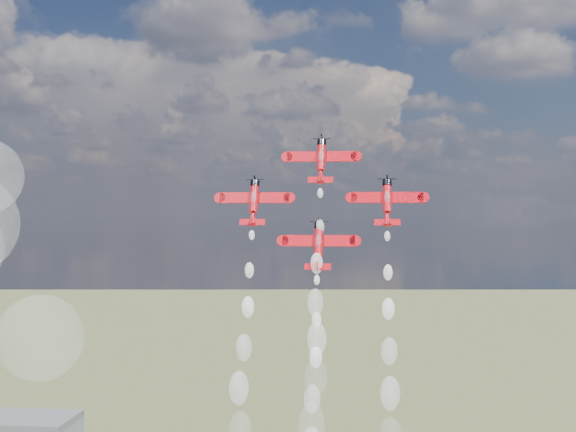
% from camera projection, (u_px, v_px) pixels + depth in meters
% --- Properties ---
extents(hangar, '(50.00, 28.00, 13.00)m').
position_uv_depth(hangar, '(13.00, 432.00, 330.64)').
color(hangar, gray).
rests_on(hangar, ground).
extents(plane_lead, '(13.35, 6.42, 8.97)m').
position_uv_depth(plane_lead, '(321.00, 160.00, 152.88)').
color(plane_lead, red).
rests_on(plane_lead, ground).
extents(plane_left, '(13.35, 6.42, 8.97)m').
position_uv_depth(plane_left, '(254.00, 201.00, 150.74)').
color(plane_left, red).
rests_on(plane_left, ground).
extents(plane_right, '(13.35, 6.42, 8.97)m').
position_uv_depth(plane_right, '(387.00, 201.00, 148.02)').
color(plane_right, red).
rests_on(plane_right, ground).
extents(plane_slot, '(13.35, 6.42, 8.97)m').
position_uv_depth(plane_slot, '(319.00, 245.00, 145.87)').
color(plane_slot, red).
rests_on(plane_slot, ground).
extents(smoke_trail_lead, '(5.10, 23.14, 47.74)m').
position_uv_depth(smoke_trail_lead, '(313.00, 405.00, 134.23)').
color(smoke_trail_lead, white).
rests_on(smoke_trail_lead, plane_lead).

